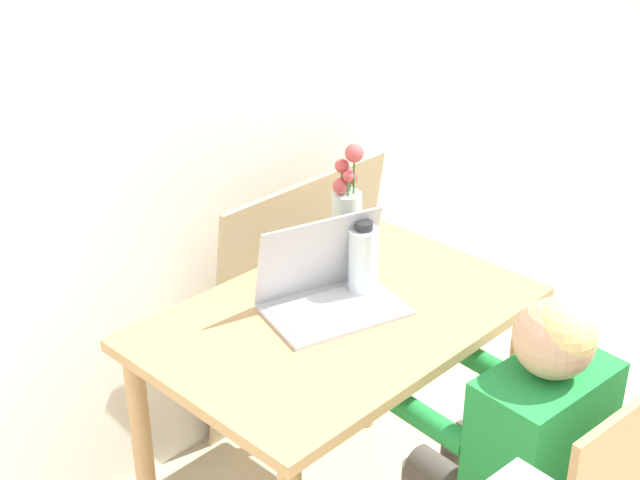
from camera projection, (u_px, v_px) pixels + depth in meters
name	position (u px, v px, depth m)	size (l,w,h in m)	color
wall_back	(179.00, 56.00, 2.36)	(6.40, 0.05, 2.50)	white
dining_table	(338.00, 352.00, 2.24)	(0.96, 0.63, 0.73)	tan
person_seated	(518.00, 438.00, 1.94)	(0.35, 0.44, 0.99)	#1E8438
laptop	(328.00, 287.00, 2.20)	(0.38, 0.31, 0.23)	#B2B2B7
flower_vase	(347.00, 216.00, 2.36)	(0.08, 0.08, 0.34)	silver
water_bottle	(363.00, 260.00, 2.23)	(0.08, 0.08, 0.20)	silver
cardboard_panel	(296.00, 299.00, 2.85)	(0.67, 0.13, 0.85)	tan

